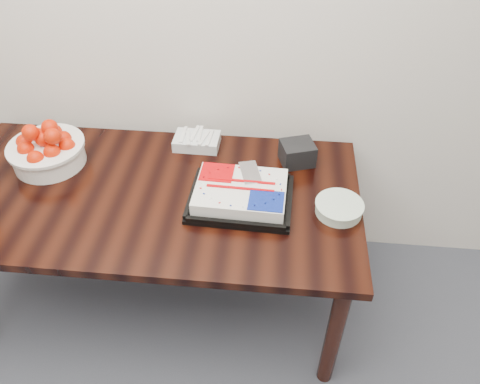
# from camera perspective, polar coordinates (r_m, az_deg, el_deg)

# --- Properties ---
(table) EXTENTS (1.80, 0.90, 0.75)m
(table) POSITION_cam_1_polar(r_m,az_deg,el_deg) (2.11, -10.58, -1.71)
(table) COLOR black
(table) RESTS_ON ground
(cake_tray) EXTENTS (0.44, 0.35, 0.09)m
(cake_tray) POSITION_cam_1_polar(r_m,az_deg,el_deg) (1.94, 0.09, -0.28)
(cake_tray) COLOR black
(cake_tray) RESTS_ON table
(tangerine_bowl) EXTENTS (0.34, 0.34, 0.22)m
(tangerine_bowl) POSITION_cam_1_polar(r_m,az_deg,el_deg) (2.29, -22.60, 5.15)
(tangerine_bowl) COLOR white
(tangerine_bowl) RESTS_ON table
(plate_stack) EXTENTS (0.20, 0.20, 0.05)m
(plate_stack) POSITION_cam_1_polar(r_m,az_deg,el_deg) (1.95, 11.98, -1.92)
(plate_stack) COLOR white
(plate_stack) RESTS_ON table
(fork_bag) EXTENTS (0.22, 0.14, 0.06)m
(fork_bag) POSITION_cam_1_polar(r_m,az_deg,el_deg) (2.27, -5.28, 6.24)
(fork_bag) COLOR silver
(fork_bag) RESTS_ON table
(napkin_box) EXTENTS (0.18, 0.16, 0.10)m
(napkin_box) POSITION_cam_1_polar(r_m,az_deg,el_deg) (2.16, 6.99, 4.74)
(napkin_box) COLOR black
(napkin_box) RESTS_ON table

